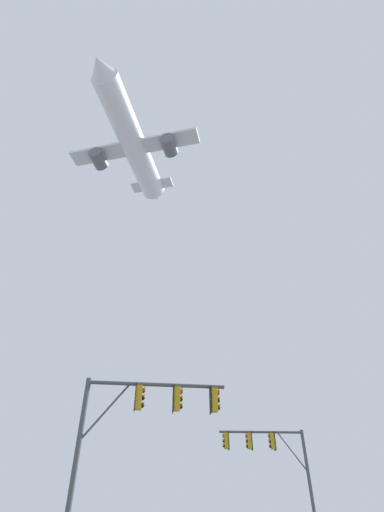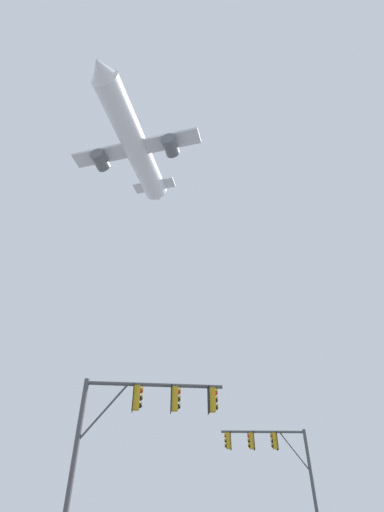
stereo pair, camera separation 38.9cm
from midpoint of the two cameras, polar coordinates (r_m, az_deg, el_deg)
signal_pole_near at (r=15.82m, az=-8.70°, el=-23.28°), size 5.48×1.30×6.50m
signal_pole_far at (r=26.58m, az=11.70°, el=-27.61°), size 5.34×0.88×6.68m
airplane at (r=46.25m, az=-9.23°, el=16.61°), size 15.52×20.09×5.47m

